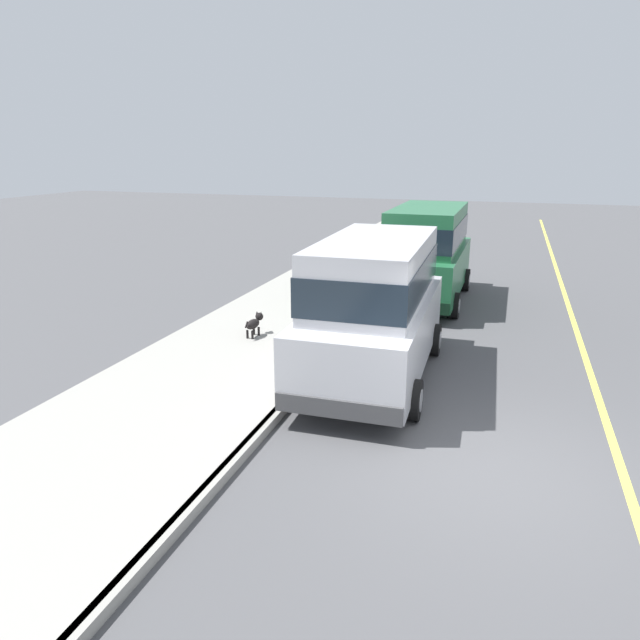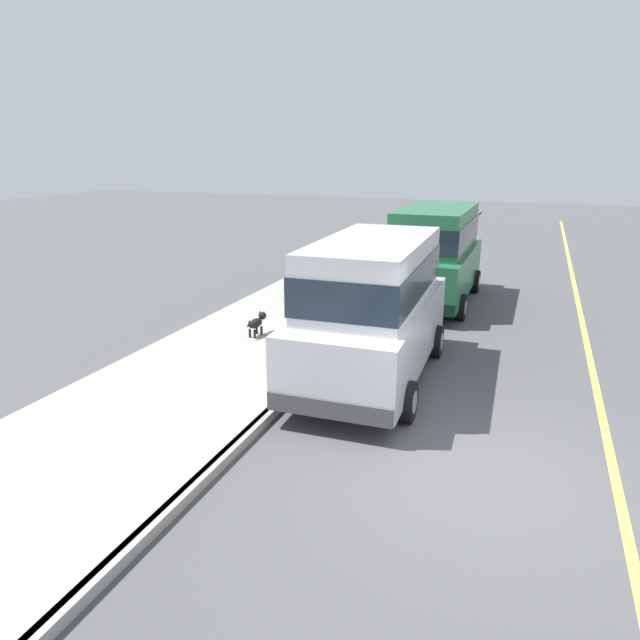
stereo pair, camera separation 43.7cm
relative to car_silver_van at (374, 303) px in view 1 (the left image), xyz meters
name	(u,v)px [view 1 (the left image)]	position (x,y,z in m)	size (l,w,h in m)	color
ground_plane	(492,470)	(2.20, -2.59, -1.39)	(80.00, 80.00, 0.00)	#4C4C4F
curb	(264,428)	(-1.00, -2.59, -1.32)	(0.16, 64.00, 0.14)	gray
sidewalk	(158,411)	(-2.80, -2.59, -1.32)	(3.60, 64.00, 0.14)	#99968E
lane_centre_line	(629,492)	(3.80, -2.59, -1.39)	(0.12, 57.60, 0.01)	#E0D64C
car_silver_van	(374,303)	(0.00, 0.00, 0.00)	(2.22, 4.94, 2.52)	#BCBCC1
car_green_van	(427,250)	(0.10, 5.76, 0.00)	(2.16, 4.91, 2.52)	#23663D
dog_black	(254,323)	(-2.83, 1.09, -0.97)	(0.24, 0.76, 0.49)	black
fire_hydrant	(350,297)	(-1.45, 3.71, -0.92)	(0.34, 0.24, 0.72)	gold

